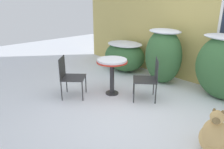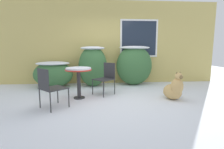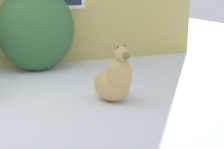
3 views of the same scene
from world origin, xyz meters
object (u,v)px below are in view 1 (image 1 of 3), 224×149
at_px(patio_chair_near_table, 149,77).
at_px(dog, 214,136).
at_px(patio_chair_far_side, 70,75).
at_px(patio_table, 112,66).

height_order(patio_chair_near_table, dog, patio_chair_near_table).
relative_size(patio_chair_near_table, patio_chair_far_side, 1.00).
bearing_deg(patio_chair_far_side, patio_chair_near_table, -91.93).
distance_m(patio_chair_near_table, patio_chair_far_side, 1.66).
bearing_deg(patio_chair_far_side, patio_table, -79.30).
xyz_separation_m(patio_chair_near_table, dog, (1.68, -0.70, -0.22)).
xyz_separation_m(patio_table, dog, (2.38, -0.32, -0.40)).
distance_m(patio_chair_near_table, dog, 1.83).
relative_size(patio_table, dog, 1.10).
height_order(patio_table, patio_chair_far_side, patio_chair_far_side).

